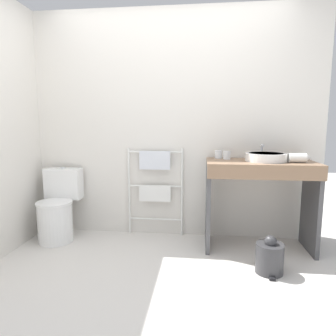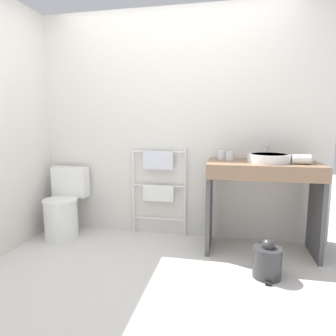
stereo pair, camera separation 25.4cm
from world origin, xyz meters
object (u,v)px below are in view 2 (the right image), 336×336
at_px(cup_near_edge, 230,156).
at_px(trash_bin, 267,261).
at_px(toilet, 64,208).
at_px(hair_dryer, 302,159).
at_px(cup_near_wall, 222,155).
at_px(towel_radiator, 158,180).
at_px(sink_basin, 269,158).

distance_m(cup_near_edge, trash_bin, 1.07).
height_order(toilet, hair_dryer, hair_dryer).
distance_m(cup_near_wall, cup_near_edge, 0.10).
bearing_deg(towel_radiator, cup_near_edge, -8.36).
height_order(towel_radiator, cup_near_edge, towel_radiator).
xyz_separation_m(toilet, cup_near_edge, (1.80, 0.13, 0.61)).
distance_m(toilet, cup_near_edge, 1.90).
xyz_separation_m(towel_radiator, cup_near_edge, (0.77, -0.11, 0.30)).
bearing_deg(cup_near_edge, towel_radiator, 171.64).
bearing_deg(towel_radiator, hair_dryer, -12.27).
xyz_separation_m(toilet, sink_basin, (2.16, 0.01, 0.61)).
xyz_separation_m(cup_near_wall, cup_near_edge, (0.08, -0.07, -0.00)).
bearing_deg(towel_radiator, sink_basin, -11.70).
bearing_deg(cup_near_edge, trash_bin, -63.26).
bearing_deg(cup_near_wall, hair_dryer, -19.70).
relative_size(towel_radiator, cup_near_edge, 11.80).
height_order(cup_near_wall, trash_bin, cup_near_wall).
bearing_deg(sink_basin, toilet, -179.85).
bearing_deg(cup_near_edge, sink_basin, -18.43).
xyz_separation_m(sink_basin, cup_near_wall, (-0.45, 0.19, 0.00)).
xyz_separation_m(cup_near_edge, trash_bin, (0.32, -0.64, -0.79)).
bearing_deg(toilet, cup_near_wall, 6.41).
bearing_deg(hair_dryer, trash_bin, -125.35).
distance_m(towel_radiator, cup_near_edge, 0.83).
relative_size(toilet, sink_basin, 1.93).
relative_size(sink_basin, trash_bin, 1.22).
bearing_deg(towel_radiator, trash_bin, -34.73).
bearing_deg(cup_near_wall, towel_radiator, 176.06).
relative_size(toilet, trash_bin, 2.36).
distance_m(toilet, cup_near_wall, 1.83).
distance_m(sink_basin, cup_near_edge, 0.38).
bearing_deg(trash_bin, toilet, 166.31).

